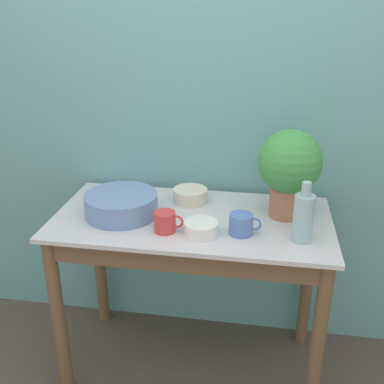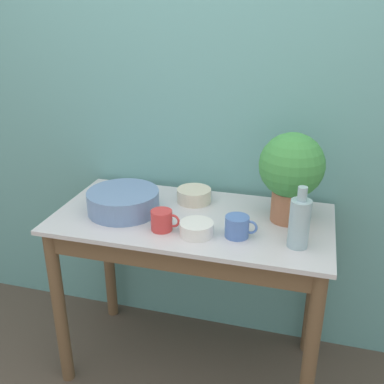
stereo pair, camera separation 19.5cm
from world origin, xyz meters
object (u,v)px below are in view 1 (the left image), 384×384
bowl_small_enamel_white (201,228)px  mug_red (165,222)px  potted_plant (289,167)px  bottle_tall (303,217)px  mug_blue (241,224)px  bowl_small_cream (190,195)px  bowl_wash_large (121,204)px

bowl_small_enamel_white → mug_red: bearing=178.6°
potted_plant → bottle_tall: bearing=-75.4°
mug_blue → bowl_small_cream: mug_blue is taller
mug_blue → bowl_small_cream: (-0.26, 0.29, -0.01)m
bowl_wash_large → mug_red: size_ratio=2.61×
potted_plant → bowl_small_cream: (-0.44, 0.08, -0.20)m
bowl_wash_large → mug_red: 0.26m
bowl_wash_large → mug_blue: 0.55m
bowl_wash_large → bowl_small_cream: bowl_wash_large is taller
potted_plant → mug_blue: bearing=-131.9°
mug_blue → bowl_small_enamel_white: 0.17m
potted_plant → mug_red: size_ratio=3.16×
potted_plant → bowl_small_enamel_white: (-0.35, -0.24, -0.20)m
potted_plant → mug_red: bearing=-154.9°
bowl_small_cream → bottle_tall: bearing=-31.0°
bowl_wash_large → bowl_small_cream: 0.34m
bowl_wash_large → bottle_tall: size_ratio=1.29×
bowl_small_enamel_white → bottle_tall: bearing=2.3°
bottle_tall → potted_plant: bearing=104.6°
bowl_small_enamel_white → bowl_small_cream: (-0.10, 0.32, 0.00)m
mug_blue → potted_plant: bearing=48.1°
bowl_wash_large → bottle_tall: bearing=-8.0°
bottle_tall → mug_red: 0.56m
bottle_tall → bowl_small_cream: bottle_tall is taller
potted_plant → bowl_wash_large: size_ratio=1.21×
mug_red → bowl_small_enamel_white: bearing=-1.4°
mug_red → mug_blue: (0.31, 0.03, 0.00)m
mug_red → mug_blue: same height
bottle_tall → mug_blue: size_ratio=1.89×
potted_plant → bowl_small_enamel_white: potted_plant is taller
potted_plant → mug_red: 0.58m
bowl_wash_large → bottle_tall: (0.78, -0.11, 0.05)m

